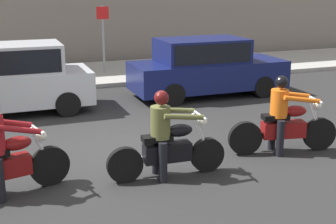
# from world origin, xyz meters

# --- Properties ---
(ground_plane) EXTENTS (80.00, 80.00, 0.00)m
(ground_plane) POSITION_xyz_m (0.00, 0.00, 0.00)
(ground_plane) COLOR #242424
(sidewalk_slab) EXTENTS (40.00, 4.40, 0.14)m
(sidewalk_slab) POSITION_xyz_m (0.00, 8.00, 0.07)
(sidewalk_slab) COLOR #99968E
(sidewalk_slab) RESTS_ON ground_plane
(motorcycle_with_rider_olive) EXTENTS (2.14, 0.70, 1.55)m
(motorcycle_with_rider_olive) POSITION_xyz_m (0.41, -1.62, 0.64)
(motorcycle_with_rider_olive) COLOR black
(motorcycle_with_rider_olive) RESTS_ON ground_plane
(motorcycle_with_rider_crimson) EXTENTS (2.10, 0.79, 1.61)m
(motorcycle_with_rider_crimson) POSITION_xyz_m (-2.26, -1.42, 0.66)
(motorcycle_with_rider_crimson) COLOR black
(motorcycle_with_rider_crimson) RESTS_ON ground_plane
(motorcycle_with_rider_orange_stripe) EXTENTS (2.22, 0.78, 1.57)m
(motorcycle_with_rider_orange_stripe) POSITION_xyz_m (2.99, -1.29, 0.64)
(motorcycle_with_rider_orange_stripe) COLOR black
(motorcycle_with_rider_orange_stripe) RESTS_ON ground_plane
(parked_hatchback_silver) EXTENTS (3.81, 1.76, 1.80)m
(parked_hatchback_silver) POSITION_xyz_m (-1.77, 3.65, 0.93)
(parked_hatchback_silver) COLOR #B2B5BA
(parked_hatchback_silver) RESTS_ON ground_plane
(parked_sedan_navy) EXTENTS (4.61, 1.82, 1.72)m
(parked_sedan_navy) POSITION_xyz_m (3.64, 3.69, 0.88)
(parked_sedan_navy) COLOR #11194C
(parked_sedan_navy) RESTS_ON ground_plane
(street_sign_post) EXTENTS (0.44, 0.08, 2.37)m
(street_sign_post) POSITION_xyz_m (1.52, 7.84, 1.59)
(street_sign_post) COLOR gray
(street_sign_post) RESTS_ON sidewalk_slab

